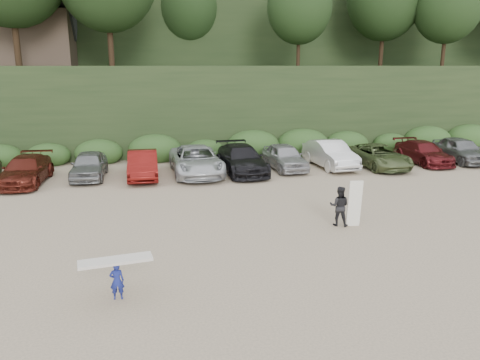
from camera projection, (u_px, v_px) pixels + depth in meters
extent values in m
plane|color=tan|center=(230.00, 235.00, 17.13)|extent=(120.00, 120.00, 0.00)
cube|color=black|center=(181.00, 104.00, 37.35)|extent=(80.00, 14.00, 6.00)
cube|color=black|center=(167.00, 48.00, 53.29)|extent=(90.00, 30.00, 16.00)
cube|color=#2B491E|center=(183.00, 150.00, 30.68)|extent=(46.20, 2.00, 1.20)
cube|color=brown|center=(20.00, 39.00, 35.75)|extent=(8.00, 6.00, 4.00)
imported|color=#551B13|center=(26.00, 170.00, 24.38)|extent=(2.28, 5.01, 1.42)
imported|color=gray|center=(89.00, 165.00, 25.57)|extent=(1.86, 4.36, 1.47)
imported|color=maroon|center=(143.00, 165.00, 25.60)|extent=(1.59, 4.53, 1.49)
imported|color=#B9BDC1|center=(196.00, 161.00, 26.39)|extent=(2.82, 5.84, 1.60)
imported|color=black|center=(241.00, 159.00, 26.86)|extent=(2.53, 5.55, 1.57)
imported|color=#9C9DA1|center=(285.00, 157.00, 27.79)|extent=(2.04, 4.53, 1.51)
imported|color=silver|center=(330.00, 154.00, 28.32)|extent=(2.04, 4.98, 1.61)
imported|color=#526138|center=(379.00, 156.00, 28.25)|extent=(2.57, 5.11, 1.39)
imported|color=#571317|center=(423.00, 153.00, 29.45)|extent=(2.04, 4.80, 1.38)
imported|color=slate|center=(460.00, 150.00, 29.87)|extent=(2.13, 4.74, 1.58)
imported|color=navy|center=(117.00, 281.00, 12.31)|extent=(0.38, 0.25, 1.03)
cube|color=beige|center=(116.00, 261.00, 12.18)|extent=(1.95, 0.79, 0.08)
imported|color=black|center=(339.00, 206.00, 17.97)|extent=(0.94, 0.87, 1.56)
cube|color=silver|center=(354.00, 204.00, 17.79)|extent=(0.54, 0.32, 1.84)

